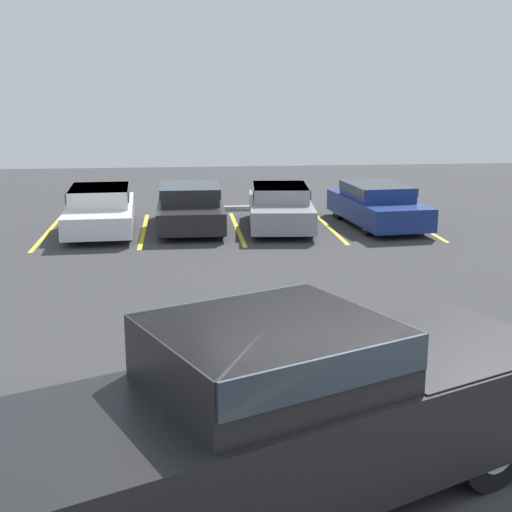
# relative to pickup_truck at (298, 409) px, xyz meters

# --- Properties ---
(ground_plane) EXTENTS (60.00, 60.00, 0.00)m
(ground_plane) POSITION_rel_pickup_truck_xyz_m (0.41, -0.10, -0.94)
(ground_plane) COLOR #38383A
(stall_stripe_a) EXTENTS (0.12, 5.03, 0.01)m
(stall_stripe_a) POSITION_rel_pickup_truck_xyz_m (-4.80, 13.77, -0.94)
(stall_stripe_a) COLOR yellow
(stall_stripe_a) RESTS_ON ground_plane
(stall_stripe_b) EXTENTS (0.12, 5.03, 0.01)m
(stall_stripe_b) POSITION_rel_pickup_truck_xyz_m (-2.13, 13.77, -0.94)
(stall_stripe_b) COLOR yellow
(stall_stripe_b) RESTS_ON ground_plane
(stall_stripe_c) EXTENTS (0.12, 5.03, 0.01)m
(stall_stripe_c) POSITION_rel_pickup_truck_xyz_m (0.55, 13.77, -0.94)
(stall_stripe_c) COLOR yellow
(stall_stripe_c) RESTS_ON ground_plane
(stall_stripe_d) EXTENTS (0.12, 5.03, 0.01)m
(stall_stripe_d) POSITION_rel_pickup_truck_xyz_m (3.22, 13.77, -0.94)
(stall_stripe_d) COLOR yellow
(stall_stripe_d) RESTS_ON ground_plane
(stall_stripe_e) EXTENTS (0.12, 5.03, 0.01)m
(stall_stripe_e) POSITION_rel_pickup_truck_xyz_m (5.90, 13.77, -0.94)
(stall_stripe_e) COLOR yellow
(stall_stripe_e) RESTS_ON ground_plane
(pickup_truck) EXTENTS (6.32, 4.36, 1.88)m
(pickup_truck) POSITION_rel_pickup_truck_xyz_m (0.00, 0.00, 0.00)
(pickup_truck) COLOR black
(pickup_truck) RESTS_ON ground_plane
(parked_sedan_a) EXTENTS (2.03, 4.65, 1.24)m
(parked_sedan_a) POSITION_rel_pickup_truck_xyz_m (-3.32, 13.86, -0.28)
(parked_sedan_a) COLOR silver
(parked_sedan_a) RESTS_ON ground_plane
(parked_sedan_b) EXTENTS (1.83, 4.26, 1.24)m
(parked_sedan_b) POSITION_rel_pickup_truck_xyz_m (-0.79, 14.01, -0.28)
(parked_sedan_b) COLOR #232326
(parked_sedan_b) RESTS_ON ground_plane
(parked_sedan_c) EXTENTS (2.11, 4.39, 1.22)m
(parked_sedan_c) POSITION_rel_pickup_truck_xyz_m (1.79, 13.77, -0.29)
(parked_sedan_c) COLOR gray
(parked_sedan_c) RESTS_ON ground_plane
(parked_sedan_d) EXTENTS (2.15, 4.49, 1.22)m
(parked_sedan_d) POSITION_rel_pickup_truck_xyz_m (4.68, 13.80, -0.29)
(parked_sedan_d) COLOR navy
(parked_sedan_d) RESTS_ON ground_plane
(wheel_stop_curb) EXTENTS (1.87, 0.20, 0.14)m
(wheel_stop_curb) POSITION_rel_pickup_truck_xyz_m (0.92, 16.84, -0.87)
(wheel_stop_curb) COLOR #B7B2A8
(wheel_stop_curb) RESTS_ON ground_plane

